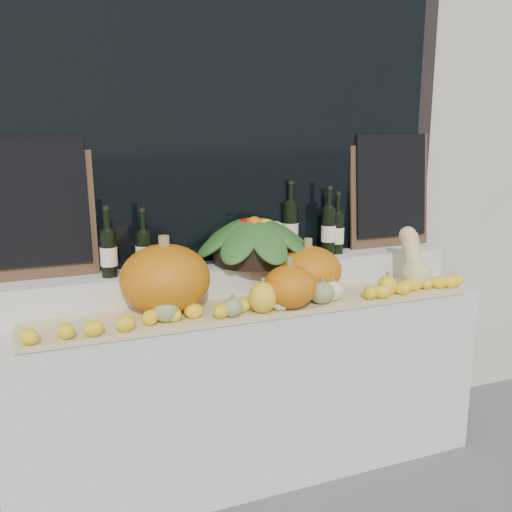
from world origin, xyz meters
The scene contains 18 objects.
storefront_facade centered at (0.00, 2.25, 2.25)m, with size 7.00×0.94×4.50m.
display_sill centered at (0.00, 1.52, 0.44)m, with size 2.30×0.55×0.88m, color silver.
rear_tier centered at (0.00, 1.68, 0.96)m, with size 2.30×0.25×0.16m, color silver.
straw_bedding centered at (0.00, 1.40, 0.89)m, with size 2.10×0.32×0.03m, color tan.
pumpkin_left centered at (-0.42, 1.46, 1.05)m, with size 0.39×0.39×0.30m, color orange.
pumpkin_right centered at (0.28, 1.48, 1.02)m, with size 0.33×0.33×0.23m, color orange.
pumpkin_center centered at (0.10, 1.30, 1.00)m, with size 0.24×0.24×0.19m, color orange.
butternut_squash centered at (0.84, 1.39, 1.03)m, with size 0.16×0.21×0.30m.
decorative_gourds centered at (0.07, 1.30, 0.96)m, with size 1.18×0.16×0.16m.
lemon_heap centered at (0.00, 1.29, 0.94)m, with size 2.20×0.16×0.06m, color yellow, non-canonical shape.
produce_bowl centered at (0.08, 1.66, 1.15)m, with size 0.64×0.64×0.24m.
wine_bottle_far_left centered at (-0.63, 1.64, 1.15)m, with size 0.08×0.08×0.32m.
wine_bottle_near_left centered at (-0.47, 1.66, 1.14)m, with size 0.08×0.08×0.30m.
wine_bottle_tall centered at (0.31, 1.74, 1.18)m, with size 0.08×0.08×0.39m.
wine_bottle_near_right centered at (0.49, 1.66, 1.17)m, with size 0.08×0.08×0.36m.
wine_bottle_far_right centered at (0.55, 1.68, 1.15)m, with size 0.08×0.08×0.33m.
chalkboard_left centered at (-0.92, 1.74, 1.36)m, with size 0.50×0.09×0.62m.
chalkboard_right centered at (0.92, 1.74, 1.36)m, with size 0.50×0.09×0.62m.
Camera 1 is at (-0.96, -0.91, 1.71)m, focal length 40.00 mm.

